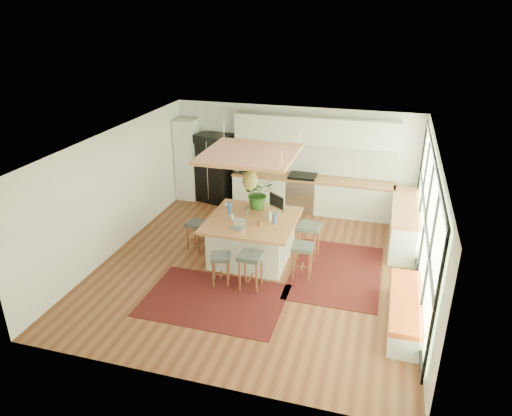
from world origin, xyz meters
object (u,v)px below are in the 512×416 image
(stool_near_left, at_px, (221,267))
(stool_left_side, at_px, (197,234))
(stool_right_front, at_px, (302,261))
(stool_right_back, at_px, (308,243))
(microwave, at_px, (246,164))
(island, at_px, (252,239))
(island_plant, at_px, (258,196))
(stool_near_right, at_px, (251,272))
(monitor, at_px, (277,203))
(laptop, at_px, (237,224))
(fridge, at_px, (216,169))

(stool_near_left, height_order, stool_left_side, stool_left_side)
(stool_right_front, bearing_deg, stool_left_side, 167.86)
(stool_right_back, bearing_deg, microwave, 130.66)
(island, distance_m, stool_near_left, 1.20)
(stool_near_left, bearing_deg, island_plant, 81.67)
(stool_near_right, relative_size, monitor, 1.51)
(stool_right_back, relative_size, laptop, 2.60)
(island, bearing_deg, stool_left_side, 177.34)
(stool_right_back, height_order, microwave, microwave)
(stool_near_right, distance_m, monitor, 1.76)
(stool_right_front, distance_m, stool_right_back, 0.83)
(stool_right_front, distance_m, monitor, 1.42)
(laptop, relative_size, island_plant, 0.44)
(stool_left_side, bearing_deg, stool_right_back, 6.80)
(island, height_order, stool_right_front, island)
(stool_right_front, height_order, island_plant, island_plant)
(monitor, bearing_deg, stool_left_side, -132.05)
(stool_near_right, distance_m, microwave, 4.34)
(stool_left_side, xyz_separation_m, island_plant, (1.27, 0.56, 0.85))
(fridge, xyz_separation_m, stool_right_back, (3.07, -2.55, -0.57))
(laptop, relative_size, microwave, 0.50)
(stool_near_left, relative_size, stool_right_back, 0.80)
(stool_near_left, relative_size, laptop, 2.07)
(fridge, xyz_separation_m, monitor, (2.34, -2.51, 0.26))
(stool_near_left, bearing_deg, stool_near_right, 0.57)
(stool_right_back, bearing_deg, fridge, 140.22)
(fridge, distance_m, microwave, 0.90)
(stool_near_left, height_order, laptop, laptop)
(laptop, xyz_separation_m, monitor, (0.60, 0.94, 0.14))
(stool_right_back, xyz_separation_m, laptop, (-1.33, -0.90, 0.70))
(stool_right_back, xyz_separation_m, stool_left_side, (-2.47, -0.29, 0.00))
(stool_near_left, bearing_deg, stool_right_back, 45.94)
(stool_near_right, distance_m, stool_left_side, 2.02)
(stool_near_left, height_order, stool_right_front, stool_right_front)
(stool_right_front, bearing_deg, microwave, 123.22)
(fridge, relative_size, island_plant, 2.73)
(island, distance_m, laptop, 0.82)
(stool_right_front, xyz_separation_m, monitor, (-0.75, 0.87, 0.83))
(monitor, relative_size, microwave, 0.81)
(stool_right_front, distance_m, laptop, 1.52)
(stool_right_front, xyz_separation_m, island_plant, (-1.23, 1.09, 0.85))
(fridge, height_order, stool_right_back, fridge)
(stool_near_right, distance_m, island_plant, 1.99)
(monitor, bearing_deg, laptop, -85.45)
(monitor, bearing_deg, fridge, 170.15)
(stool_left_side, height_order, monitor, monitor)
(stool_left_side, bearing_deg, laptop, -27.86)
(stool_near_right, bearing_deg, island, 105.03)
(stool_near_left, bearing_deg, laptop, 77.16)
(stool_left_side, bearing_deg, monitor, 10.78)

